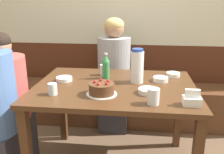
% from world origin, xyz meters
% --- Properties ---
extents(back_wall, '(4.80, 0.04, 2.50)m').
position_xyz_m(back_wall, '(0.00, 1.05, 1.25)').
color(back_wall, '#4C2314').
rests_on(back_wall, ground_plane).
extents(bench_seat, '(2.65, 0.38, 0.45)m').
position_xyz_m(bench_seat, '(0.00, 0.83, 0.23)').
color(bench_seat, '#56331E').
rests_on(bench_seat, ground_plane).
extents(dining_table, '(1.22, 0.90, 0.74)m').
position_xyz_m(dining_table, '(0.00, 0.00, 0.65)').
color(dining_table, '#4C2D19').
rests_on(dining_table, ground_plane).
extents(birthday_cake, '(0.21, 0.21, 0.10)m').
position_xyz_m(birthday_cake, '(-0.07, -0.20, 0.78)').
color(birthday_cake, white).
rests_on(birthday_cake, dining_table).
extents(water_pitcher, '(0.10, 0.10, 0.27)m').
position_xyz_m(water_pitcher, '(0.16, 0.09, 0.87)').
color(water_pitcher, white).
rests_on(water_pitcher, dining_table).
extents(soju_bottle, '(0.06, 0.06, 0.21)m').
position_xyz_m(soju_bottle, '(-0.09, 0.16, 0.84)').
color(soju_bottle, '#388E4C').
rests_on(soju_bottle, dining_table).
extents(napkin_holder, '(0.11, 0.08, 0.11)m').
position_xyz_m(napkin_holder, '(0.51, -0.32, 0.78)').
color(napkin_holder, white).
rests_on(napkin_holder, dining_table).
extents(bowl_soup_white, '(0.13, 0.13, 0.03)m').
position_xyz_m(bowl_soup_white, '(-0.42, 0.06, 0.76)').
color(bowl_soup_white, white).
rests_on(bowl_soup_white, dining_table).
extents(bowl_rice_small, '(0.12, 0.12, 0.04)m').
position_xyz_m(bowl_rice_small, '(0.35, 0.14, 0.76)').
color(bowl_rice_small, white).
rests_on(bowl_rice_small, dining_table).
extents(bowl_side_dish, '(0.14, 0.14, 0.04)m').
position_xyz_m(bowl_side_dish, '(0.25, -0.14, 0.76)').
color(bowl_side_dish, white).
rests_on(bowl_side_dish, dining_table).
extents(bowl_sauce_shallow, '(0.12, 0.12, 0.03)m').
position_xyz_m(bowl_sauce_shallow, '(0.47, 0.29, 0.76)').
color(bowl_sauce_shallow, white).
rests_on(bowl_sauce_shallow, dining_table).
extents(glass_water_tall, '(0.08, 0.08, 0.10)m').
position_xyz_m(glass_water_tall, '(0.27, -0.33, 0.79)').
color(glass_water_tall, silver).
rests_on(glass_water_tall, dining_table).
extents(glass_tumbler_short, '(0.07, 0.07, 0.09)m').
position_xyz_m(glass_tumbler_short, '(-0.12, 0.26, 0.79)').
color(glass_tumbler_short, silver).
rests_on(glass_tumbler_short, dining_table).
extents(glass_shot_small, '(0.06, 0.06, 0.08)m').
position_xyz_m(glass_shot_small, '(-0.41, -0.24, 0.78)').
color(glass_shot_small, silver).
rests_on(glass_shot_small, dining_table).
extents(person_teal_shirt, '(0.34, 0.34, 1.20)m').
position_xyz_m(person_teal_shirt, '(-0.08, 0.71, 0.58)').
color(person_teal_shirt, '#33333D').
rests_on(person_teal_shirt, ground_plane).
extents(person_grey_tee, '(0.36, 0.36, 1.15)m').
position_xyz_m(person_grey_tee, '(-0.87, -0.06, 0.56)').
color(person_grey_tee, '#33333D').
rests_on(person_grey_tee, ground_plane).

